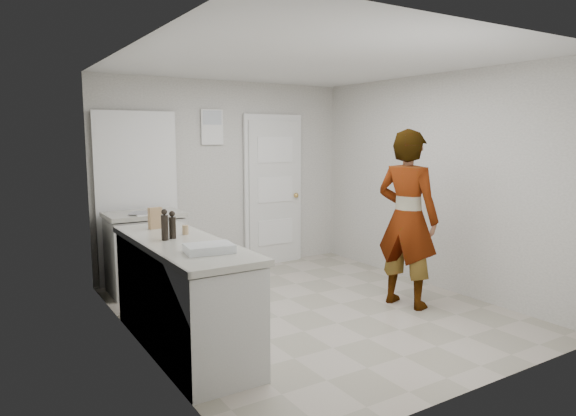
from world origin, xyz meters
TOP-DOWN VIEW (x-y plane):
  - ground at (0.00, 0.00)m, footprint 4.00×4.00m
  - room_shell at (-0.17, 1.95)m, footprint 4.00×4.00m
  - main_counter at (-1.45, -0.20)m, footprint 0.64×1.96m
  - side_counter at (-1.25, 1.55)m, footprint 0.84×0.61m
  - person at (0.94, -0.39)m, footprint 0.63×0.78m
  - cake_mix_box at (-1.46, 0.46)m, footprint 0.13×0.07m
  - spice_jar at (-1.32, 0.04)m, footprint 0.05×0.05m
  - oil_cruet_a at (-1.48, -0.07)m, footprint 0.06×0.06m
  - oil_cruet_b at (-1.56, -0.11)m, footprint 0.06×0.06m
  - baking_dish at (-1.43, -0.72)m, footprint 0.38×0.29m
  - egg_bowl at (-1.44, -0.77)m, footprint 0.12×0.12m
  - papers at (-1.26, 1.39)m, footprint 0.27×0.33m

SIDE VIEW (x-z plane):
  - ground at x=0.00m, z-range 0.00..0.00m
  - main_counter at x=-1.45m, z-range -0.04..0.89m
  - side_counter at x=-1.25m, z-range -0.03..0.89m
  - person at x=0.94m, z-range 0.00..1.86m
  - papers at x=-1.26m, z-range 0.93..0.93m
  - egg_bowl at x=-1.44m, z-range 0.92..0.97m
  - baking_dish at x=-1.43m, z-range 0.92..0.98m
  - spice_jar at x=-1.32m, z-range 0.93..1.01m
  - room_shell at x=-0.17m, z-range -0.98..3.02m
  - cake_mix_box at x=-1.46m, z-range 0.93..1.12m
  - oil_cruet_a at x=-1.48m, z-range 0.92..1.16m
  - oil_cruet_b at x=-1.56m, z-range 0.92..1.18m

